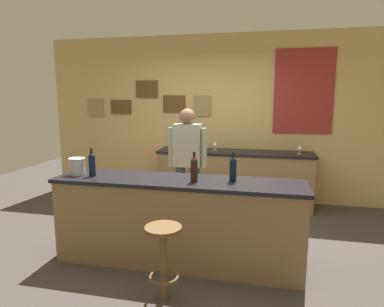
% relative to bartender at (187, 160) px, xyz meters
% --- Properties ---
extents(ground_plane, '(10.00, 10.00, 0.00)m').
position_rel_bartender_xyz_m(ground_plane, '(0.12, -0.55, -0.94)').
color(ground_plane, '#423D38').
extents(back_wall, '(6.00, 0.09, 2.80)m').
position_rel_bartender_xyz_m(back_wall, '(0.14, 1.48, 0.48)').
color(back_wall, tan).
rests_on(back_wall, ground_plane).
extents(bar_counter, '(2.63, 0.60, 0.92)m').
position_rel_bartender_xyz_m(bar_counter, '(0.12, -0.95, -0.47)').
color(bar_counter, olive).
rests_on(bar_counter, ground_plane).
extents(side_counter, '(2.49, 0.56, 0.90)m').
position_rel_bartender_xyz_m(side_counter, '(0.52, 1.10, -0.48)').
color(side_counter, olive).
rests_on(side_counter, ground_plane).
extents(bartender, '(0.52, 0.21, 1.62)m').
position_rel_bartender_xyz_m(bartender, '(0.00, 0.00, 0.00)').
color(bartender, '#384766').
rests_on(bartender, ground_plane).
extents(bar_stool, '(0.32, 0.32, 0.68)m').
position_rel_bartender_xyz_m(bar_stool, '(0.18, -1.64, -0.48)').
color(bar_stool, brown).
rests_on(bar_stool, ground_plane).
extents(wine_bottle_a, '(0.07, 0.07, 0.31)m').
position_rel_bartender_xyz_m(wine_bottle_a, '(-0.82, -1.01, 0.12)').
color(wine_bottle_a, black).
rests_on(wine_bottle_a, bar_counter).
extents(wine_bottle_b, '(0.07, 0.07, 0.31)m').
position_rel_bartender_xyz_m(wine_bottle_b, '(0.31, -1.00, 0.12)').
color(wine_bottle_b, black).
rests_on(wine_bottle_b, bar_counter).
extents(wine_bottle_c, '(0.07, 0.07, 0.31)m').
position_rel_bartender_xyz_m(wine_bottle_c, '(0.69, -0.90, 0.12)').
color(wine_bottle_c, black).
rests_on(wine_bottle_c, bar_counter).
extents(ice_bucket, '(0.19, 0.19, 0.19)m').
position_rel_bartender_xyz_m(ice_bucket, '(-1.02, -0.98, 0.08)').
color(ice_bucket, '#B7BABF').
rests_on(ice_bucket, bar_counter).
extents(wine_glass_a, '(0.07, 0.07, 0.16)m').
position_rel_bartender_xyz_m(wine_glass_a, '(-0.34, 1.06, 0.07)').
color(wine_glass_a, silver).
rests_on(wine_glass_a, side_counter).
extents(wine_glass_b, '(0.07, 0.07, 0.16)m').
position_rel_bartender_xyz_m(wine_glass_b, '(0.19, 1.17, 0.07)').
color(wine_glass_b, silver).
rests_on(wine_glass_b, side_counter).
extents(wine_glass_c, '(0.07, 0.07, 0.16)m').
position_rel_bartender_xyz_m(wine_glass_c, '(1.52, 1.07, 0.07)').
color(wine_glass_c, silver).
rests_on(wine_glass_c, side_counter).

